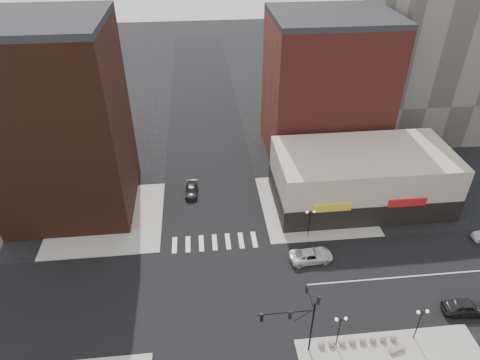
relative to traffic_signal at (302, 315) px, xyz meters
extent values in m
plane|color=black|center=(-7.24, 7.83, -4.96)|extent=(240.00, 240.00, 0.00)
cube|color=black|center=(-7.24, 7.83, -4.95)|extent=(200.00, 14.00, 0.02)
cube|color=black|center=(-7.24, 7.83, -4.95)|extent=(14.00, 200.00, 0.02)
cube|color=gray|center=(-21.74, 22.33, -4.90)|extent=(15.00, 15.00, 0.12)
cube|color=gray|center=(7.26, 22.33, -4.90)|extent=(15.00, 15.00, 0.12)
cube|color=#3B1C12|center=(-26.24, 26.33, 7.54)|extent=(16.00, 15.00, 25.00)
cube|color=#3B1C12|center=(-39.24, 41.83, 1.04)|extent=(20.00, 18.00, 12.00)
cube|color=maroon|center=(11.76, 37.33, 6.04)|extent=(18.00, 15.00, 22.00)
cube|color=#B7A791|center=(13.76, 22.83, -0.96)|extent=(24.00, 12.00, 8.00)
cube|color=black|center=(13.76, 22.83, -3.26)|extent=(24.20, 12.20, 3.40)
cylinder|color=black|center=(0.96, -0.37, -1.46)|extent=(0.18, 0.18, 7.00)
cylinder|color=black|center=(-1.64, -0.37, 1.04)|extent=(5.20, 0.11, 0.11)
cylinder|color=black|center=(-0.04, -0.37, 0.34)|extent=(1.72, 0.06, 1.46)
cylinder|color=black|center=(0.96, 1.13, 1.04)|extent=(0.11, 3.00, 0.11)
cube|color=black|center=(-3.84, -0.37, 0.64)|extent=(0.28, 0.18, 0.95)
sphere|color=red|center=(-3.84, -0.37, 0.94)|extent=(0.16, 0.16, 0.16)
cube|color=black|center=(-1.24, -0.37, 0.64)|extent=(0.28, 0.18, 0.95)
sphere|color=red|center=(-1.24, -0.37, 0.94)|extent=(0.16, 0.16, 0.16)
cube|color=black|center=(0.96, 2.43, 0.64)|extent=(0.18, 0.28, 0.95)
sphere|color=red|center=(0.96, 2.43, 0.94)|extent=(0.16, 0.16, 0.16)
cube|color=black|center=(1.21, -0.37, 2.34)|extent=(0.28, 0.18, 0.95)
sphere|color=red|center=(1.21, -0.37, 2.64)|extent=(0.16, 0.16, 0.16)
cylinder|color=black|center=(3.76, -0.17, -2.84)|extent=(0.11, 0.11, 4.00)
cylinder|color=black|center=(3.76, -0.17, -0.94)|extent=(0.90, 0.06, 0.06)
sphere|color=white|center=(3.31, -0.17, -0.84)|extent=(0.32, 0.32, 0.32)
sphere|color=white|center=(4.21, -0.17, -0.84)|extent=(0.32, 0.32, 0.32)
cylinder|color=black|center=(11.76, -0.17, -2.84)|extent=(0.11, 0.11, 4.00)
cylinder|color=black|center=(11.76, -0.17, -0.94)|extent=(0.90, 0.06, 0.06)
sphere|color=white|center=(11.31, -0.17, -0.84)|extent=(0.32, 0.32, 0.32)
sphere|color=white|center=(12.21, -0.17, -0.84)|extent=(0.32, 0.32, 0.32)
cylinder|color=black|center=(4.76, 15.83, -2.84)|extent=(0.11, 0.11, 4.00)
cylinder|color=black|center=(4.76, 15.83, -0.94)|extent=(0.90, 0.06, 0.06)
sphere|color=white|center=(4.31, 15.83, -0.84)|extent=(0.32, 0.32, 0.32)
sphere|color=white|center=(5.21, 15.83, -0.84)|extent=(0.32, 0.32, 0.32)
sphere|color=gray|center=(2.26, -0.17, -4.52)|extent=(0.65, 0.65, 0.65)
sphere|color=gray|center=(3.31, -0.17, -4.52)|extent=(0.65, 0.65, 0.65)
sphere|color=gray|center=(4.36, -0.17, -4.52)|extent=(0.65, 0.65, 0.65)
sphere|color=gray|center=(5.41, -0.17, -4.52)|extent=(0.65, 0.65, 0.65)
sphere|color=gray|center=(6.46, -0.17, -4.52)|extent=(0.65, 0.65, 0.65)
sphere|color=gray|center=(7.51, -0.17, -4.52)|extent=(0.65, 0.65, 0.65)
sphere|color=gray|center=(8.56, -0.17, -4.52)|extent=(0.65, 0.65, 0.65)
sphere|color=gray|center=(9.61, -0.17, -4.52)|extent=(0.65, 0.65, 0.65)
imported|color=silver|center=(4.14, 11.69, -4.24)|extent=(5.38, 2.75, 1.45)
imported|color=black|center=(18.56, 2.36, -4.13)|extent=(5.05, 2.50, 1.65)
imported|color=black|center=(-10.13, 26.86, -4.33)|extent=(1.97, 4.41, 1.26)
cube|color=gray|center=(9.48, -1.41, -4.70)|extent=(1.53, 0.80, 0.28)
cube|color=gray|center=(9.48, -1.41, -4.51)|extent=(1.74, 0.94, 0.11)
camera|label=1|loc=(-8.33, -24.70, 32.47)|focal=32.00mm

